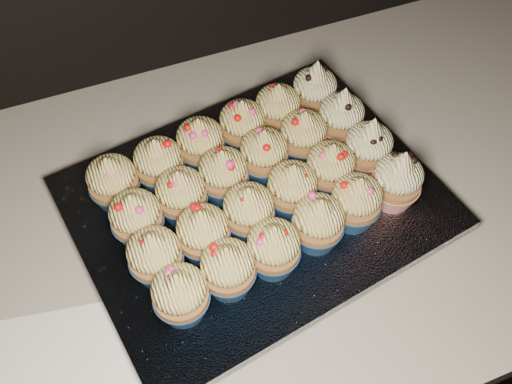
% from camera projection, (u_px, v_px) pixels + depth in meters
% --- Properties ---
extents(cabinet, '(2.40, 0.60, 0.86)m').
position_uv_depth(cabinet, '(197.00, 355.00, 1.13)').
color(cabinet, black).
rests_on(cabinet, ground).
extents(worktop, '(2.44, 0.64, 0.04)m').
position_uv_depth(worktop, '(168.00, 238.00, 0.76)').
color(worktop, beige).
rests_on(worktop, cabinet).
extents(napkin, '(0.19, 0.19, 0.00)m').
position_uv_depth(napkin, '(70.00, 376.00, 0.63)').
color(napkin, white).
rests_on(napkin, worktop).
extents(baking_tray, '(0.46, 0.38, 0.02)m').
position_uv_depth(baking_tray, '(256.00, 209.00, 0.75)').
color(baking_tray, black).
rests_on(baking_tray, worktop).
extents(foil_lining, '(0.50, 0.42, 0.01)m').
position_uv_depth(foil_lining, '(256.00, 202.00, 0.74)').
color(foil_lining, silver).
rests_on(foil_lining, baking_tray).
extents(cupcake_0, '(0.06, 0.06, 0.08)m').
position_uv_depth(cupcake_0, '(180.00, 294.00, 0.61)').
color(cupcake_0, navy).
rests_on(cupcake_0, foil_lining).
extents(cupcake_1, '(0.06, 0.06, 0.08)m').
position_uv_depth(cupcake_1, '(228.00, 269.00, 0.63)').
color(cupcake_1, navy).
rests_on(cupcake_1, foil_lining).
extents(cupcake_2, '(0.06, 0.06, 0.08)m').
position_uv_depth(cupcake_2, '(273.00, 248.00, 0.65)').
color(cupcake_2, navy).
rests_on(cupcake_2, foil_lining).
extents(cupcake_3, '(0.06, 0.06, 0.08)m').
position_uv_depth(cupcake_3, '(318.00, 222.00, 0.67)').
color(cupcake_3, navy).
rests_on(cupcake_3, foil_lining).
extents(cupcake_4, '(0.06, 0.06, 0.08)m').
position_uv_depth(cupcake_4, '(356.00, 201.00, 0.68)').
color(cupcake_4, navy).
rests_on(cupcake_4, foil_lining).
extents(cupcake_5, '(0.06, 0.06, 0.10)m').
position_uv_depth(cupcake_5, '(397.00, 180.00, 0.70)').
color(cupcake_5, red).
rests_on(cupcake_5, foil_lining).
extents(cupcake_6, '(0.06, 0.06, 0.08)m').
position_uv_depth(cupcake_6, '(155.00, 256.00, 0.64)').
color(cupcake_6, navy).
rests_on(cupcake_6, foil_lining).
extents(cupcake_7, '(0.06, 0.06, 0.08)m').
position_uv_depth(cupcake_7, '(203.00, 233.00, 0.66)').
color(cupcake_7, navy).
rests_on(cupcake_7, foil_lining).
extents(cupcake_8, '(0.06, 0.06, 0.08)m').
position_uv_depth(cupcake_8, '(249.00, 211.00, 0.68)').
color(cupcake_8, navy).
rests_on(cupcake_8, foil_lining).
extents(cupcake_9, '(0.06, 0.06, 0.08)m').
position_uv_depth(cupcake_9, '(292.00, 189.00, 0.69)').
color(cupcake_9, navy).
rests_on(cupcake_9, foil_lining).
extents(cupcake_10, '(0.06, 0.06, 0.08)m').
position_uv_depth(cupcake_10, '(330.00, 168.00, 0.71)').
color(cupcake_10, navy).
rests_on(cupcake_10, foil_lining).
extents(cupcake_11, '(0.06, 0.06, 0.10)m').
position_uv_depth(cupcake_11, '(368.00, 147.00, 0.73)').
color(cupcake_11, red).
rests_on(cupcake_11, foil_lining).
extents(cupcake_12, '(0.06, 0.06, 0.08)m').
position_uv_depth(cupcake_12, '(136.00, 218.00, 0.67)').
color(cupcake_12, navy).
rests_on(cupcake_12, foil_lining).
extents(cupcake_13, '(0.06, 0.06, 0.08)m').
position_uv_depth(cupcake_13, '(181.00, 195.00, 0.69)').
color(cupcake_13, navy).
rests_on(cupcake_13, foil_lining).
extents(cupcake_14, '(0.06, 0.06, 0.08)m').
position_uv_depth(cupcake_14, '(223.00, 175.00, 0.71)').
color(cupcake_14, navy).
rests_on(cupcake_14, foil_lining).
extents(cupcake_15, '(0.06, 0.06, 0.08)m').
position_uv_depth(cupcake_15, '(264.00, 155.00, 0.73)').
color(cupcake_15, navy).
rests_on(cupcake_15, foil_lining).
extents(cupcake_16, '(0.06, 0.06, 0.08)m').
position_uv_depth(cupcake_16, '(303.00, 136.00, 0.74)').
color(cupcake_16, navy).
rests_on(cupcake_16, foil_lining).
extents(cupcake_17, '(0.06, 0.06, 0.10)m').
position_uv_depth(cupcake_17, '(341.00, 118.00, 0.76)').
color(cupcake_17, red).
rests_on(cupcake_17, foil_lining).
extents(cupcake_18, '(0.06, 0.06, 0.08)m').
position_uv_depth(cupcake_18, '(113.00, 182.00, 0.70)').
color(cupcake_18, navy).
rests_on(cupcake_18, foil_lining).
extents(cupcake_19, '(0.06, 0.06, 0.08)m').
position_uv_depth(cupcake_19, '(159.00, 164.00, 0.72)').
color(cupcake_19, navy).
rests_on(cupcake_19, foil_lining).
extents(cupcake_20, '(0.06, 0.06, 0.08)m').
position_uv_depth(cupcake_20, '(201.00, 143.00, 0.74)').
color(cupcake_20, navy).
rests_on(cupcake_20, foil_lining).
extents(cupcake_21, '(0.06, 0.06, 0.08)m').
position_uv_depth(cupcake_21, '(243.00, 126.00, 0.75)').
color(cupcake_21, navy).
rests_on(cupcake_21, foil_lining).
extents(cupcake_22, '(0.06, 0.06, 0.08)m').
position_uv_depth(cupcake_22, '(278.00, 109.00, 0.77)').
color(cupcake_22, navy).
rests_on(cupcake_22, foil_lining).
extents(cupcake_23, '(0.06, 0.06, 0.10)m').
position_uv_depth(cupcake_23, '(314.00, 91.00, 0.79)').
color(cupcake_23, red).
rests_on(cupcake_23, foil_lining).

